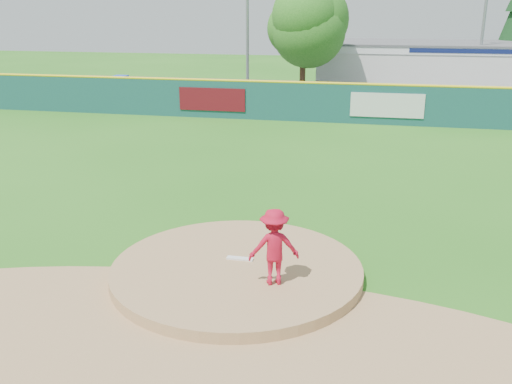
% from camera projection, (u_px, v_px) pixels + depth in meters
% --- Properties ---
extents(ground, '(120.00, 120.00, 0.00)m').
position_uv_depth(ground, '(237.00, 275.00, 12.56)').
color(ground, '#286B19').
rests_on(ground, ground).
extents(pitchers_mound, '(5.50, 5.50, 0.50)m').
position_uv_depth(pitchers_mound, '(237.00, 275.00, 12.56)').
color(pitchers_mound, '#9E774C').
rests_on(pitchers_mound, ground).
extents(pitching_rubber, '(0.60, 0.15, 0.04)m').
position_uv_depth(pitching_rubber, '(240.00, 259.00, 12.76)').
color(pitching_rubber, white).
rests_on(pitching_rubber, pitchers_mound).
extents(infield_dirt_arc, '(15.40, 15.40, 0.01)m').
position_uv_depth(infield_dirt_arc, '(194.00, 351.00, 9.77)').
color(infield_dirt_arc, '#9E774C').
rests_on(infield_dirt_arc, ground).
extents(parking_lot, '(44.00, 16.00, 0.02)m').
position_uv_depth(parking_lot, '(336.00, 97.00, 37.66)').
color(parking_lot, '#38383A').
rests_on(parking_lot, ground).
extents(pitcher, '(1.16, 0.89, 1.60)m').
position_uv_depth(pitcher, '(274.00, 247.00, 11.44)').
color(pitcher, '#B40F2A').
rests_on(pitcher, pitchers_mound).
extents(van, '(4.46, 2.22, 1.22)m').
position_uv_depth(van, '(328.00, 91.00, 35.80)').
color(van, white).
rests_on(van, parking_lot).
extents(pool_building_grp, '(15.20, 8.20, 3.31)m').
position_uv_depth(pool_building_grp, '(427.00, 66.00, 40.58)').
color(pool_building_grp, silver).
rests_on(pool_building_grp, ground).
extents(fence_banners, '(12.65, 0.04, 1.20)m').
position_uv_depth(fence_banners, '(297.00, 102.00, 29.18)').
color(fence_banners, '#5A0C14').
rests_on(fence_banners, ground).
extents(playground_slide, '(0.86, 2.42, 1.34)m').
position_uv_depth(playground_slide, '(120.00, 86.00, 37.83)').
color(playground_slide, blue).
rests_on(playground_slide, ground).
extents(outfield_fence, '(40.00, 0.14, 2.07)m').
position_uv_depth(outfield_fence, '(323.00, 101.00, 28.96)').
color(outfield_fence, '#154443').
rests_on(outfield_fence, ground).
extents(deciduous_tree, '(5.60, 5.60, 7.36)m').
position_uv_depth(deciduous_tree, '(304.00, 26.00, 34.80)').
color(deciduous_tree, '#382314').
rests_on(deciduous_tree, ground).
extents(light_pole_left, '(1.75, 0.25, 11.00)m').
position_uv_depth(light_pole_left, '(247.00, 1.00, 37.00)').
color(light_pole_left, gray).
rests_on(light_pole_left, ground).
extents(light_pole_right, '(1.75, 0.25, 10.00)m').
position_uv_depth(light_pole_right, '(485.00, 9.00, 36.00)').
color(light_pole_right, gray).
rests_on(light_pole_right, ground).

